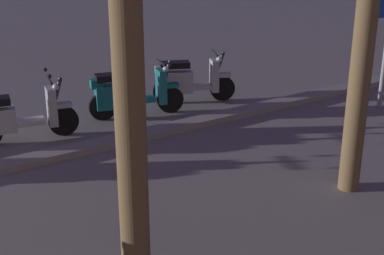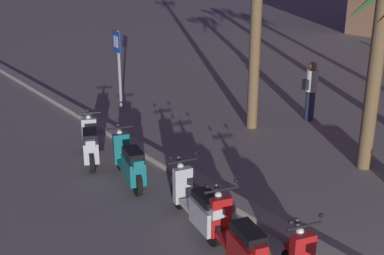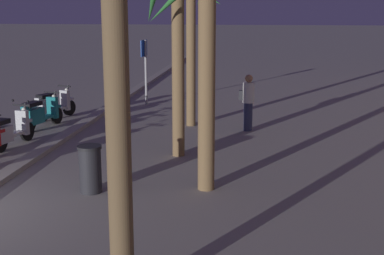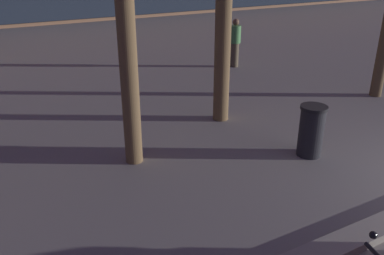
# 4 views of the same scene
# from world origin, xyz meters

# --- Properties ---
(pedestrian_window_shopping) EXTENTS (0.34, 0.34, 1.52)m
(pedestrian_window_shopping) POSITION_xyz_m (0.81, 8.30, 0.79)
(pedestrian_window_shopping) COLOR brown
(pedestrian_window_shopping) RESTS_ON ground
(litter_bin) EXTENTS (0.48, 0.48, 0.95)m
(litter_bin) POSITION_xyz_m (-1.53, 2.46, 0.48)
(litter_bin) COLOR #232328
(litter_bin) RESTS_ON ground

